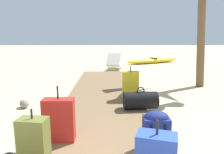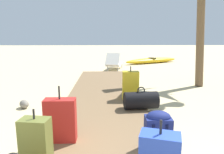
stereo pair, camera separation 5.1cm
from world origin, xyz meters
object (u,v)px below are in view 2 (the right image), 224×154
suitcase_red (60,120)px  suitcase_olive (36,140)px  kayak (152,61)px  backpack_navy (158,130)px  duffel_bag_black (141,100)px  suitcase_yellow (130,85)px  lounge_chair (114,63)px

suitcase_red → suitcase_olive: bearing=-110.2°
suitcase_olive → kayak: suitcase_olive is taller
backpack_navy → duffel_bag_black: (0.05, 1.62, -0.11)m
suitcase_red → kayak: 9.76m
kayak → suitcase_red: bearing=-109.7°
suitcase_yellow → kayak: size_ratio=0.23×
backpack_navy → duffel_bag_black: size_ratio=0.76×
lounge_chair → kayak: (2.24, 2.32, -0.18)m
suitcase_olive → backpack_navy: suitcase_olive is taller
suitcase_olive → lounge_chair: size_ratio=0.40×
suitcase_olive → suitcase_yellow: 2.91m
duffel_bag_black → suitcase_red: bearing=-136.1°
suitcase_yellow → backpack_navy: (0.09, -2.33, -0.05)m
backpack_navy → lounge_chair: (-0.27, 7.16, -0.04)m
backpack_navy → kayak: bearing=78.3°
suitcase_yellow → duffel_bag_black: 0.74m
suitcase_red → lounge_chair: size_ratio=0.50×
suitcase_olive → suitcase_red: suitcase_red is taller
suitcase_red → duffel_bag_black: suitcase_red is taller
suitcase_yellow → backpack_navy: bearing=-87.8°
backpack_navy → kayak: 9.69m
suitcase_olive → suitcase_red: (0.19, 0.51, 0.04)m
suitcase_red → suitcase_yellow: suitcase_red is taller
suitcase_red → kayak: bearing=70.3°
suitcase_olive → duffel_bag_black: (1.55, 1.83, -0.09)m
backpack_navy → suitcase_olive: bearing=-172.0°
duffel_bag_black → kayak: (1.92, 7.87, -0.11)m
suitcase_yellow → lounge_chair: size_ratio=0.48×
backpack_navy → lounge_chair: bearing=92.1°
backpack_navy → kayak: size_ratio=0.16×
suitcase_olive → suitcase_red: bearing=69.8°
suitcase_yellow → lounge_chair: 4.84m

